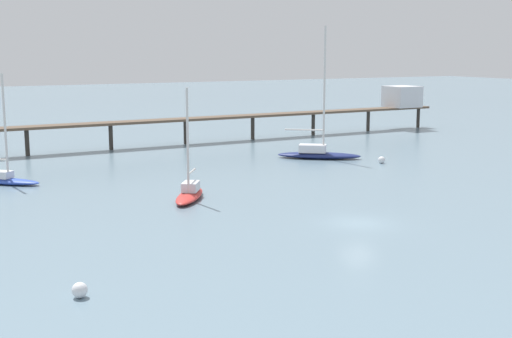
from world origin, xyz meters
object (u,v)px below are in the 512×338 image
pier (273,110)px  mooring_buoy_mid (382,160)px  mooring_buoy_near (80,290)px  sailboat_blue (4,177)px  sailboat_navy (318,152)px  sailboat_red (190,192)px

pier → mooring_buoy_mid: (-0.30, -23.87, -3.46)m
mooring_buoy_near → sailboat_blue: bearing=88.0°
pier → sailboat_navy: (-4.43, -17.91, -3.05)m
sailboat_navy → sailboat_red: sailboat_navy is taller
sailboat_blue → mooring_buoy_near: bearing=-92.0°
sailboat_navy → mooring_buoy_near: bearing=-137.8°
sailboat_red → sailboat_blue: bearing=131.5°
mooring_buoy_mid → mooring_buoy_near: (-38.00, -24.79, 0.02)m
sailboat_blue → mooring_buoy_near: sailboat_blue is taller
sailboat_red → sailboat_navy: bearing=31.7°
sailboat_red → mooring_buoy_near: size_ratio=11.55×
mooring_buoy_near → sailboat_red: bearing=53.6°
sailboat_red → mooring_buoy_mid: bearing=15.3°
sailboat_navy → sailboat_blue: 32.77m
pier → mooring_buoy_near: (-38.30, -48.66, -3.44)m
sailboat_blue → mooring_buoy_near: (-1.11, -31.77, -0.23)m
sailboat_navy → mooring_buoy_near: 45.75m
sailboat_navy → pier: bearing=76.1°
sailboat_blue → mooring_buoy_mid: bearing=-10.7°
sailboat_navy → sailboat_blue: sailboat_navy is taller
pier → sailboat_navy: 18.70m
sailboat_navy → sailboat_red: (-20.59, -12.72, -0.17)m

